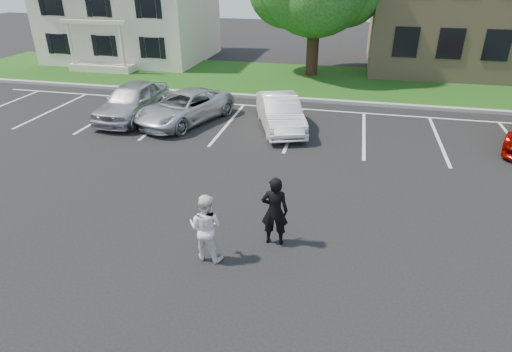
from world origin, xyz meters
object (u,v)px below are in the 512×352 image
at_px(car_silver_minivan, 185,107).
at_px(car_white_sedan, 280,113).
at_px(man_white_shirt, 206,227).
at_px(house, 130,0).
at_px(man_black_suit, 275,211).
at_px(car_silver_west, 132,101).

distance_m(car_silver_minivan, car_white_sedan, 4.07).
height_order(man_white_shirt, car_white_sedan, man_white_shirt).
height_order(car_silver_minivan, car_white_sedan, car_white_sedan).
distance_m(house, man_black_suit, 24.36).
bearing_deg(car_silver_west, car_silver_minivan, 0.97).
height_order(house, man_white_shirt, house).
distance_m(man_black_suit, car_silver_west, 10.97).
relative_size(man_white_shirt, car_white_sedan, 0.39).
height_order(house, car_silver_minivan, house).
bearing_deg(car_silver_west, house, 117.34).
bearing_deg(car_silver_west, car_white_sedan, 1.51).
relative_size(house, car_silver_minivan, 2.22).
bearing_deg(man_white_shirt, car_white_sedan, -84.40).
height_order(man_white_shirt, car_silver_west, man_white_shirt).
bearing_deg(house, car_white_sedan, -44.16).
height_order(man_black_suit, car_silver_minivan, man_black_suit).
xyz_separation_m(man_black_suit, man_white_shirt, (-1.39, -0.92, -0.07)).
relative_size(man_black_suit, car_silver_minivan, 0.38).
xyz_separation_m(house, car_silver_minivan, (8.37, -12.13, -3.19)).
xyz_separation_m(car_silver_minivan, car_white_sedan, (4.07, 0.05, 0.04)).
relative_size(house, car_silver_west, 2.29).
bearing_deg(man_black_suit, car_white_sedan, -85.98).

